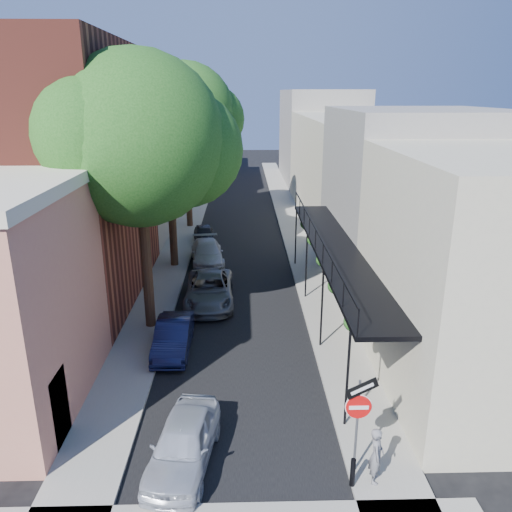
{
  "coord_description": "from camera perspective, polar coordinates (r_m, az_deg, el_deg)",
  "views": [
    {
      "loc": [
        0.26,
        -9.79,
        9.76
      ],
      "look_at": [
        0.81,
        11.32,
        2.8
      ],
      "focal_mm": 35.0,
      "sensor_mm": 36.0,
      "label": 1
    }
  ],
  "objects": [
    {
      "name": "sidewalk_right",
      "position": [
        41.13,
        3.78,
        4.55
      ],
      "size": [
        2.0,
        64.0,
        0.12
      ],
      "primitive_type": "cube",
      "color": "gray",
      "rests_on": "ground"
    },
    {
      "name": "road_surface",
      "position": [
        40.97,
        -1.82,
        4.45
      ],
      "size": [
        6.0,
        64.0,
        0.01
      ],
      "primitive_type": "cube",
      "color": "black",
      "rests_on": "ground"
    },
    {
      "name": "sidewalk_left",
      "position": [
        41.18,
        -7.41,
        4.46
      ],
      "size": [
        2.0,
        64.0,
        0.12
      ],
      "primitive_type": "cube",
      "color": "gray",
      "rests_on": "ground"
    },
    {
      "name": "buildings_left",
      "position": [
        40.01,
        -15.58,
        10.66
      ],
      "size": [
        10.1,
        59.1,
        12.0
      ],
      "color": "tan",
      "rests_on": "ground"
    },
    {
      "name": "buildings_right",
      "position": [
        40.59,
        11.13,
        10.35
      ],
      "size": [
        9.8,
        55.0,
        10.0
      ],
      "color": "#B8B197",
      "rests_on": "ground"
    },
    {
      "name": "parked_car_e",
      "position": [
        33.92,
        -5.95,
        2.45
      ],
      "size": [
        1.76,
        3.6,
        1.18
      ],
      "primitive_type": "imported",
      "rotation": [
        0.0,
        0.0,
        0.11
      ],
      "color": "black",
      "rests_on": "ground"
    },
    {
      "name": "oak_near",
      "position": [
        20.46,
        -11.99,
        12.58
      ],
      "size": [
        7.48,
        6.8,
        11.42
      ],
      "color": "#321F14",
      "rests_on": "ground"
    },
    {
      "name": "ground",
      "position": [
        13.83,
        -2.38,
        -26.68
      ],
      "size": [
        160.0,
        160.0,
        0.0
      ],
      "primitive_type": "plane",
      "color": "black",
      "rests_on": "ground"
    },
    {
      "name": "pedestrian",
      "position": [
        14.11,
        13.6,
        -21.26
      ],
      "size": [
        0.5,
        0.64,
        1.56
      ],
      "primitive_type": "imported",
      "rotation": [
        0.0,
        0.0,
        1.33
      ],
      "color": "slate",
      "rests_on": "sidewalk_right"
    },
    {
      "name": "bollard",
      "position": [
        14.1,
        10.99,
        -23.11
      ],
      "size": [
        0.14,
        0.14,
        0.8
      ],
      "primitive_type": "cylinder",
      "color": "black",
      "rests_on": "sidewalk_right"
    },
    {
      "name": "parked_car_d",
      "position": [
        29.8,
        -5.6,
        0.34
      ],
      "size": [
        2.36,
        4.65,
        1.3
      ],
      "primitive_type": "imported",
      "rotation": [
        0.0,
        0.0,
        0.12
      ],
      "color": "#BCBCC0",
      "rests_on": "ground"
    },
    {
      "name": "sign_post",
      "position": [
        13.56,
        11.64,
        -16.91
      ],
      "size": [
        0.89,
        0.17,
        2.99
      ],
      "color": "#595B60",
      "rests_on": "ground"
    },
    {
      "name": "oak_mid",
      "position": [
        28.39,
        -9.15,
        12.55
      ],
      "size": [
        6.6,
        6.0,
        10.2
      ],
      "color": "#321F14",
      "rests_on": "ground"
    },
    {
      "name": "parked_car_c",
      "position": [
        24.18,
        -5.33,
        -3.88
      ],
      "size": [
        2.44,
        5.03,
        1.38
      ],
      "primitive_type": "imported",
      "rotation": [
        0.0,
        0.0,
        0.03
      ],
      "color": "#5C5E64",
      "rests_on": "ground"
    },
    {
      "name": "parked_car_b",
      "position": [
        20.11,
        -9.44,
        -9.07
      ],
      "size": [
        1.33,
        3.77,
        1.24
      ],
      "primitive_type": "imported",
      "rotation": [
        0.0,
        0.0,
        0.0
      ],
      "color": "#111537",
      "rests_on": "ground"
    },
    {
      "name": "oak_far",
      "position": [
        37.26,
        -7.34,
        15.79
      ],
      "size": [
        7.7,
        7.0,
        11.9
      ],
      "color": "#321F14",
      "rests_on": "ground"
    },
    {
      "name": "parked_car_a",
      "position": [
        14.65,
        -8.29,
        -20.37
      ],
      "size": [
        2.09,
        4.07,
        1.33
      ],
      "primitive_type": "imported",
      "rotation": [
        0.0,
        0.0,
        -0.14
      ],
      "color": "#AAB1BD",
      "rests_on": "ground"
    }
  ]
}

